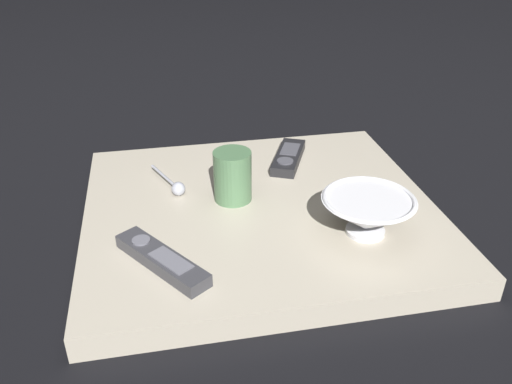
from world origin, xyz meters
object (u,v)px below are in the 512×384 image
teaspoon (176,187)px  tv_remote_near (162,260)px  cereal_bowl (367,213)px  tv_remote_far (288,157)px  coffee_mug (233,176)px

teaspoon → tv_remote_near: size_ratio=0.69×
cereal_bowl → tv_remote_near: cereal_bowl is taller
tv_remote_far → tv_remote_near: bearing=138.1°
coffee_mug → tv_remote_far: bearing=-47.0°
coffee_mug → teaspoon: bearing=67.2°
cereal_bowl → tv_remote_far: bearing=12.0°
teaspoon → tv_remote_far: size_ratio=0.76×
cereal_bowl → coffee_mug: 0.27m
tv_remote_near → tv_remote_far: size_ratio=1.11×
coffee_mug → tv_remote_far: coffee_mug is taller
cereal_bowl → tv_remote_near: 0.37m
cereal_bowl → coffee_mug: size_ratio=1.63×
cereal_bowl → tv_remote_far: size_ratio=0.99×
teaspoon → tv_remote_far: teaspoon is taller
tv_remote_near → tv_remote_far: bearing=-41.9°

